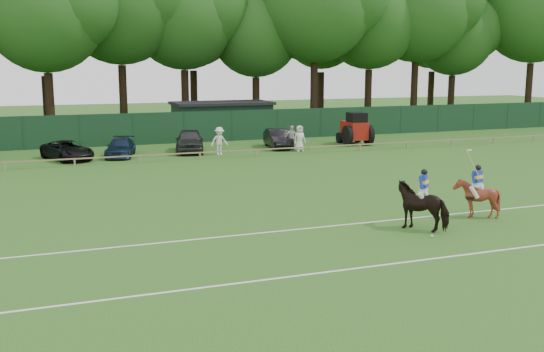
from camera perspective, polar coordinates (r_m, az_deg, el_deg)
name	(u,v)px	position (r m, az deg, el deg)	size (l,w,h in m)	color
ground	(287,224)	(25.46, 1.32, -4.28)	(160.00, 160.00, 0.00)	#1E4C14
horse_dark	(423,206)	(25.18, 13.37, -2.60)	(0.98, 2.15, 1.81)	black
horse_chestnut	(476,198)	(27.62, 17.85, -1.88)	(1.33, 1.50, 1.65)	maroon
suv_black	(67,150)	(44.15, -17.88, 2.20)	(2.09, 4.54, 1.26)	black
sedan_navy	(121,148)	(44.68, -13.42, 2.49)	(1.74, 4.28, 1.24)	#101F34
hatch_grey	(190,141)	(46.10, -7.40, 3.16)	(1.93, 4.81, 1.64)	#2B2C2E
estate_black	(278,139)	(47.96, 0.54, 3.38)	(1.50, 4.30, 1.42)	black
spectator_left	(219,141)	(44.41, -4.73, 3.14)	(1.25, 0.72, 1.94)	silver
spectator_mid	(291,138)	(46.66, 1.75, 3.44)	(1.07, 0.45, 1.82)	beige
spectator_right	(300,138)	(46.17, 2.49, 3.39)	(0.91, 0.59, 1.87)	silver
rider_dark	(424,186)	(25.02, 13.47, -0.84)	(0.80, 0.72, 1.41)	silver
rider_chestnut	(478,180)	(27.47, 17.96, -0.36)	(0.98, 0.53, 2.05)	silver
polo_ball	(432,236)	(24.23, 14.14, -5.23)	(0.09, 0.09, 0.09)	silver
pitch_lines	(324,247)	(22.37, 4.68, -6.34)	(60.00, 5.10, 0.01)	silver
pitch_rail	(185,153)	(42.31, -7.79, 2.02)	(62.10, 0.10, 0.50)	#997F5B
perimeter_fence	(159,128)	(50.98, -10.08, 4.24)	(92.08, 0.08, 2.50)	#14351E
utility_shed	(222,119)	(55.23, -4.51, 5.10)	(8.40, 4.40, 3.04)	#14331E
tree_row	(165,133)	(59.29, -9.56, 3.84)	(96.00, 12.00, 21.00)	#26561C
tractor	(355,129)	(50.36, 7.46, 4.17)	(2.21, 3.13, 2.53)	maroon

